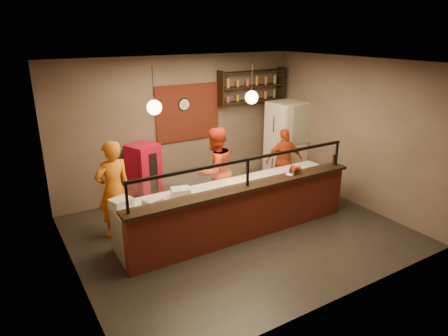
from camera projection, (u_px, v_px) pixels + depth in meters
floor at (238, 231)px, 7.80m from camera, size 6.00×6.00×0.00m
ceiling at (240, 63)px, 6.75m from camera, size 6.00×6.00×0.00m
wall_back at (180, 126)px, 9.29m from camera, size 6.00×0.00×6.00m
wall_left at (66, 184)px, 5.81m from camera, size 0.00×5.00×5.00m
wall_right at (353, 132)px, 8.74m from camera, size 0.00×5.00×5.00m
wall_front at (342, 201)px, 5.26m from camera, size 6.00×0.00×6.00m
brick_patch at (188, 112)px, 9.27m from camera, size 1.60×0.04×1.30m
service_counter at (247, 214)px, 7.40m from camera, size 4.60×0.25×1.00m
counter_ledge at (247, 187)px, 7.22m from camera, size 4.70×0.37×0.06m
worktop_cabinet at (232, 208)px, 7.83m from camera, size 4.60×0.75×0.85m
worktop at (233, 186)px, 7.68m from camera, size 4.60×0.75×0.05m
sneeze_guard at (248, 169)px, 7.11m from camera, size 4.50×0.05×0.52m
wall_shelving at (252, 86)px, 9.81m from camera, size 1.84×0.28×0.85m
wall_clock at (184, 104)px, 9.14m from camera, size 0.30×0.04×0.30m
pendant_left at (154, 107)px, 6.39m from camera, size 0.24×0.24×0.77m
pendant_right at (252, 97)px, 7.32m from camera, size 0.24×0.24×0.77m
cook_left at (113, 190)px, 7.37m from camera, size 0.75×0.55×1.87m
cook_mid at (215, 171)px, 8.30m from camera, size 1.03×0.88×1.86m
cook_right at (284, 161)px, 9.47m from camera, size 0.98×0.65×1.55m
fridge at (286, 142)px, 10.14m from camera, size 0.91×0.86×2.04m
red_cooler at (144, 175)px, 8.79m from camera, size 0.76×0.74×1.40m
pizza_dough at (237, 182)px, 7.79m from camera, size 0.62×0.62×0.01m
prep_tub_a at (121, 203)px, 6.66m from camera, size 0.40×0.36×0.17m
prep_tub_b at (181, 193)px, 7.11m from camera, size 0.38×0.33×0.16m
prep_tub_c at (153, 203)px, 6.71m from camera, size 0.35×0.31×0.14m
rolling_pin at (153, 202)px, 6.82m from camera, size 0.38×0.10×0.06m
condiment_caddy at (295, 171)px, 7.79m from camera, size 0.20×0.16×0.10m
pepper_mill at (334, 160)px, 8.28m from camera, size 0.06×0.06×0.22m
small_plate at (290, 174)px, 7.77m from camera, size 0.19×0.19×0.01m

